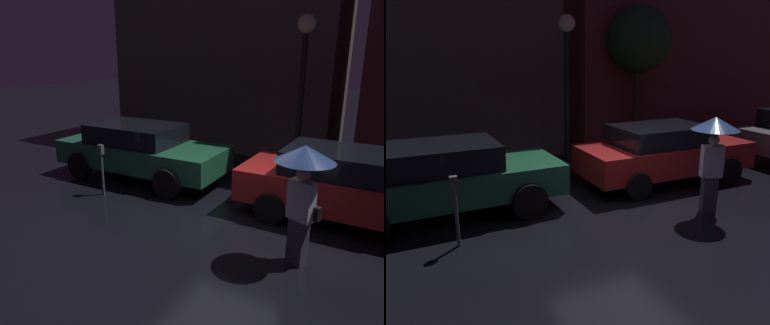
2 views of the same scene
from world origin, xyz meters
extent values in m
plane|color=black|center=(0.00, 0.00, 0.00)|extent=(60.00, 60.00, 0.00)
cube|color=#564C47|center=(-3.06, 6.50, 3.63)|extent=(7.84, 3.00, 7.26)
cube|color=#1E5638|center=(-3.16, 1.45, 0.66)|extent=(4.57, 1.91, 0.61)
cube|color=black|center=(-3.35, 1.45, 1.21)|extent=(2.39, 1.65, 0.49)
cylinder|color=black|center=(-1.76, 2.36, 0.36)|extent=(0.71, 0.22, 0.71)
cylinder|color=black|center=(-1.76, 0.54, 0.36)|extent=(0.71, 0.22, 0.71)
cylinder|color=black|center=(-4.57, 2.36, 0.36)|extent=(0.71, 0.22, 0.71)
cylinder|color=black|center=(-4.57, 0.54, 0.36)|extent=(0.71, 0.22, 0.71)
cube|color=maroon|center=(2.11, 1.39, 0.65)|extent=(4.43, 1.80, 0.66)
cube|color=black|center=(1.93, 1.39, 1.21)|extent=(2.31, 1.58, 0.47)
cylinder|color=black|center=(0.73, 2.28, 0.31)|extent=(0.63, 0.22, 0.63)
cylinder|color=black|center=(0.73, 0.50, 0.31)|extent=(0.63, 0.22, 0.63)
cube|color=#383842|center=(1.62, -0.72, 0.38)|extent=(0.34, 0.29, 0.77)
cube|color=#B2B7C6|center=(1.62, -0.72, 1.09)|extent=(0.46, 0.34, 0.64)
sphere|color=tan|center=(1.62, -0.72, 1.51)|extent=(0.21, 0.21, 0.21)
cylinder|color=black|center=(1.62, -0.72, 1.34)|extent=(0.02, 0.02, 0.76)
cone|color=navy|center=(1.62, -0.72, 1.84)|extent=(0.91, 0.91, 0.25)
cube|color=black|center=(1.84, -0.72, 0.93)|extent=(0.19, 0.15, 0.22)
cylinder|color=#4C5154|center=(-3.20, -0.04, 0.50)|extent=(0.06, 0.06, 1.01)
cube|color=#4C5154|center=(-3.20, -0.04, 1.12)|extent=(0.12, 0.10, 0.22)
cylinder|color=black|center=(0.38, 3.60, 1.86)|extent=(0.14, 0.14, 3.72)
sphere|color=#F9EAB7|center=(0.38, 3.60, 3.95)|extent=(0.45, 0.45, 0.45)
camera|label=1|loc=(2.88, -6.19, 3.30)|focal=35.00mm
camera|label=2|loc=(-3.78, -6.05, 3.05)|focal=35.00mm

